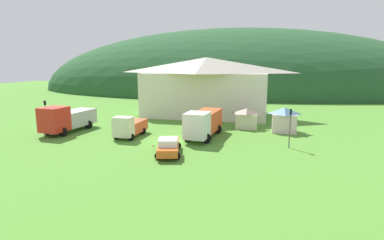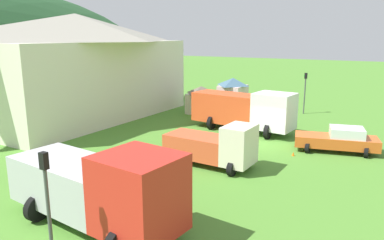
{
  "view_description": "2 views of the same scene",
  "coord_description": "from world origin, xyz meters",
  "px_view_note": "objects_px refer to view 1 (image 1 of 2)",
  "views": [
    {
      "loc": [
        9.67,
        -31.92,
        8.48
      ],
      "look_at": [
        1.8,
        1.84,
        2.11
      ],
      "focal_mm": 28.95,
      "sensor_mm": 36.0,
      "label": 1
    },
    {
      "loc": [
        -23.74,
        -8.51,
        7.44
      ],
      "look_at": [
        -1.95,
        4.27,
        1.67
      ],
      "focal_mm": 34.45,
      "sensor_mm": 36.0,
      "label": 2
    }
  ],
  "objects_px": {
    "depot_building": "(206,86)",
    "heavy_rig_white": "(203,122)",
    "service_pickup_orange": "(168,146)",
    "traffic_light_west": "(46,113)",
    "play_shed_pink": "(284,119)",
    "crane_truck_red": "(66,118)",
    "light_truck_cream": "(129,127)",
    "traffic_cone_near_pickup": "(153,147)",
    "play_shed_cream": "(247,118)",
    "traffic_light_east": "(290,124)"
  },
  "relations": [
    {
      "from": "depot_building",
      "to": "heavy_rig_white",
      "type": "height_order",
      "value": "depot_building"
    },
    {
      "from": "depot_building",
      "to": "service_pickup_orange",
      "type": "relative_size",
      "value": 3.81
    },
    {
      "from": "traffic_light_west",
      "to": "service_pickup_orange",
      "type": "bearing_deg",
      "value": -18.61
    },
    {
      "from": "play_shed_pink",
      "to": "traffic_light_west",
      "type": "height_order",
      "value": "traffic_light_west"
    },
    {
      "from": "depot_building",
      "to": "crane_truck_red",
      "type": "bearing_deg",
      "value": -131.22
    },
    {
      "from": "crane_truck_red",
      "to": "light_truck_cream",
      "type": "relative_size",
      "value": 1.51
    },
    {
      "from": "play_shed_pink",
      "to": "service_pickup_orange",
      "type": "bearing_deg",
      "value": -131.49
    },
    {
      "from": "depot_building",
      "to": "play_shed_pink",
      "type": "xyz_separation_m",
      "value": [
        11.8,
        -10.32,
        -3.26
      ]
    },
    {
      "from": "play_shed_pink",
      "to": "traffic_cone_near_pickup",
      "type": "relative_size",
      "value": 5.73
    },
    {
      "from": "service_pickup_orange",
      "to": "traffic_light_west",
      "type": "bearing_deg",
      "value": -122.91
    },
    {
      "from": "depot_building",
      "to": "play_shed_pink",
      "type": "distance_m",
      "value": 16.01
    },
    {
      "from": "crane_truck_red",
      "to": "heavy_rig_white",
      "type": "height_order",
      "value": "crane_truck_red"
    },
    {
      "from": "play_shed_cream",
      "to": "light_truck_cream",
      "type": "distance_m",
      "value": 15.3
    },
    {
      "from": "play_shed_pink",
      "to": "traffic_light_west",
      "type": "xyz_separation_m",
      "value": [
        -28.96,
        -6.56,
        0.83
      ]
    },
    {
      "from": "service_pickup_orange",
      "to": "traffic_light_east",
      "type": "distance_m",
      "value": 12.4
    },
    {
      "from": "crane_truck_red",
      "to": "light_truck_cream",
      "type": "bearing_deg",
      "value": 91.39
    },
    {
      "from": "play_shed_pink",
      "to": "heavy_rig_white",
      "type": "distance_m",
      "value": 10.59
    },
    {
      "from": "play_shed_cream",
      "to": "traffic_light_west",
      "type": "distance_m",
      "value": 25.54
    },
    {
      "from": "play_shed_cream",
      "to": "traffic_cone_near_pickup",
      "type": "relative_size",
      "value": 5.49
    },
    {
      "from": "depot_building",
      "to": "traffic_light_east",
      "type": "xyz_separation_m",
      "value": [
        11.9,
        -17.89,
        -2.39
      ]
    },
    {
      "from": "depot_building",
      "to": "play_shed_pink",
      "type": "relative_size",
      "value": 6.72
    },
    {
      "from": "depot_building",
      "to": "play_shed_cream",
      "type": "relative_size",
      "value": 7.01
    },
    {
      "from": "traffic_light_east",
      "to": "service_pickup_orange",
      "type": "bearing_deg",
      "value": -155.98
    },
    {
      "from": "play_shed_pink",
      "to": "service_pickup_orange",
      "type": "distance_m",
      "value": 16.8
    },
    {
      "from": "play_shed_pink",
      "to": "light_truck_cream",
      "type": "distance_m",
      "value": 18.94
    },
    {
      "from": "traffic_light_west",
      "to": "traffic_cone_near_pickup",
      "type": "bearing_deg",
      "value": -13.57
    },
    {
      "from": "traffic_light_west",
      "to": "depot_building",
      "type": "bearing_deg",
      "value": 44.52
    },
    {
      "from": "play_shed_cream",
      "to": "traffic_light_west",
      "type": "height_order",
      "value": "traffic_light_west"
    },
    {
      "from": "traffic_light_east",
      "to": "traffic_light_west",
      "type": "bearing_deg",
      "value": 178.02
    },
    {
      "from": "play_shed_pink",
      "to": "traffic_cone_near_pickup",
      "type": "height_order",
      "value": "play_shed_pink"
    },
    {
      "from": "depot_building",
      "to": "service_pickup_orange",
      "type": "distance_m",
      "value": 23.25
    },
    {
      "from": "play_shed_pink",
      "to": "heavy_rig_white",
      "type": "relative_size",
      "value": 0.37
    },
    {
      "from": "play_shed_pink",
      "to": "service_pickup_orange",
      "type": "relative_size",
      "value": 0.57
    },
    {
      "from": "traffic_light_west",
      "to": "light_truck_cream",
      "type": "bearing_deg",
      "value": -1.39
    },
    {
      "from": "service_pickup_orange",
      "to": "traffic_light_west",
      "type": "relative_size",
      "value": 1.39
    },
    {
      "from": "service_pickup_orange",
      "to": "traffic_light_west",
      "type": "xyz_separation_m",
      "value": [
        -17.85,
        6.01,
        1.6
      ]
    },
    {
      "from": "play_shed_pink",
      "to": "traffic_light_east",
      "type": "distance_m",
      "value": 7.62
    },
    {
      "from": "traffic_light_west",
      "to": "heavy_rig_white",
      "type": "bearing_deg",
      "value": 3.92
    },
    {
      "from": "traffic_light_west",
      "to": "crane_truck_red",
      "type": "bearing_deg",
      "value": 6.52
    },
    {
      "from": "crane_truck_red",
      "to": "traffic_light_east",
      "type": "relative_size",
      "value": 2.03
    },
    {
      "from": "play_shed_cream",
      "to": "heavy_rig_white",
      "type": "distance_m",
      "value": 7.92
    },
    {
      "from": "crane_truck_red",
      "to": "traffic_light_east",
      "type": "height_order",
      "value": "traffic_light_east"
    },
    {
      "from": "heavy_rig_white",
      "to": "traffic_light_east",
      "type": "height_order",
      "value": "traffic_light_east"
    },
    {
      "from": "crane_truck_red",
      "to": "service_pickup_orange",
      "type": "relative_size",
      "value": 1.48
    },
    {
      "from": "crane_truck_red",
      "to": "depot_building",
      "type": "bearing_deg",
      "value": 143.98
    },
    {
      "from": "play_shed_pink",
      "to": "traffic_light_west",
      "type": "distance_m",
      "value": 29.71
    },
    {
      "from": "service_pickup_orange",
      "to": "crane_truck_red",
      "type": "bearing_deg",
      "value": -126.85
    },
    {
      "from": "traffic_light_west",
      "to": "play_shed_cream",
      "type": "bearing_deg",
      "value": 17.86
    },
    {
      "from": "light_truck_cream",
      "to": "depot_building",
      "type": "bearing_deg",
      "value": 162.55
    },
    {
      "from": "traffic_light_east",
      "to": "play_shed_pink",
      "type": "bearing_deg",
      "value": 90.79
    }
  ]
}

